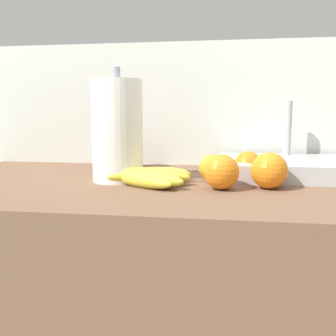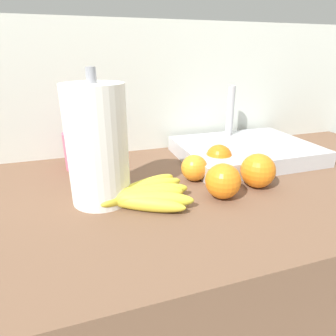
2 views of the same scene
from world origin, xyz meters
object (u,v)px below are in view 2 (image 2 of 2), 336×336
(orange_back_left, at_px, (258,171))
(paper_towel_roll, at_px, (98,145))
(sink_basin, at_px, (245,150))
(orange_back_right, at_px, (194,168))
(orange_right, at_px, (223,181))
(mug, at_px, (80,150))
(orange_far_right, at_px, (219,158))
(banana_bunch, at_px, (143,195))

(orange_back_left, height_order, paper_towel_roll, paper_towel_roll)
(sink_basin, bearing_deg, paper_towel_roll, -162.27)
(orange_back_right, bearing_deg, sink_basin, 27.10)
(paper_towel_roll, bearing_deg, orange_back_left, -7.63)
(sink_basin, bearing_deg, orange_right, -131.47)
(orange_right, bearing_deg, mug, 135.42)
(orange_far_right, bearing_deg, orange_back_right, -154.39)
(orange_back_right, distance_m, paper_towel_roll, 0.26)
(orange_right, distance_m, sink_basin, 0.29)
(orange_back_right, xyz_separation_m, mug, (-0.27, 0.18, 0.02))
(orange_back_right, height_order, orange_right, orange_right)
(banana_bunch, xyz_separation_m, orange_back_left, (0.28, -0.00, 0.02))
(orange_far_right, bearing_deg, banana_bunch, -153.46)
(orange_back_left, bearing_deg, sink_basin, 66.02)
(banana_bunch, xyz_separation_m, orange_right, (0.18, -0.03, 0.02))
(sink_basin, relative_size, mug, 3.87)
(orange_right, bearing_deg, orange_back_right, 102.30)
(paper_towel_roll, bearing_deg, orange_far_right, 13.37)
(orange_back_left, relative_size, sink_basin, 0.21)
(orange_back_left, bearing_deg, orange_back_right, 147.63)
(banana_bunch, bearing_deg, orange_back_right, 27.09)
(orange_back_right, bearing_deg, paper_towel_roll, -171.86)
(orange_far_right, relative_size, orange_back_right, 1.08)
(orange_far_right, bearing_deg, sink_basin, 28.18)
(orange_back_right, distance_m, mug, 0.33)
(orange_far_right, xyz_separation_m, mug, (-0.36, 0.14, 0.02))
(orange_back_right, bearing_deg, orange_right, -77.70)
(orange_far_right, xyz_separation_m, orange_right, (-0.07, -0.15, 0.00))
(paper_towel_roll, xyz_separation_m, sink_basin, (0.45, 0.15, -0.10))
(banana_bunch, bearing_deg, orange_far_right, 26.54)
(mug, bearing_deg, orange_far_right, -20.69)
(sink_basin, bearing_deg, mug, 171.82)
(orange_back_right, bearing_deg, orange_back_left, -32.37)
(banana_bunch, distance_m, paper_towel_roll, 0.14)
(orange_back_right, distance_m, orange_back_left, 0.16)
(mug, bearing_deg, banana_bunch, -65.71)
(orange_back_left, xyz_separation_m, sink_basin, (0.09, 0.19, -0.02))
(orange_back_left, xyz_separation_m, paper_towel_roll, (-0.37, 0.05, 0.08))
(banana_bunch, relative_size, orange_back_left, 2.51)
(orange_back_left, height_order, mug, mug)
(orange_far_right, distance_m, orange_back_right, 0.10)
(banana_bunch, distance_m, orange_right, 0.18)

